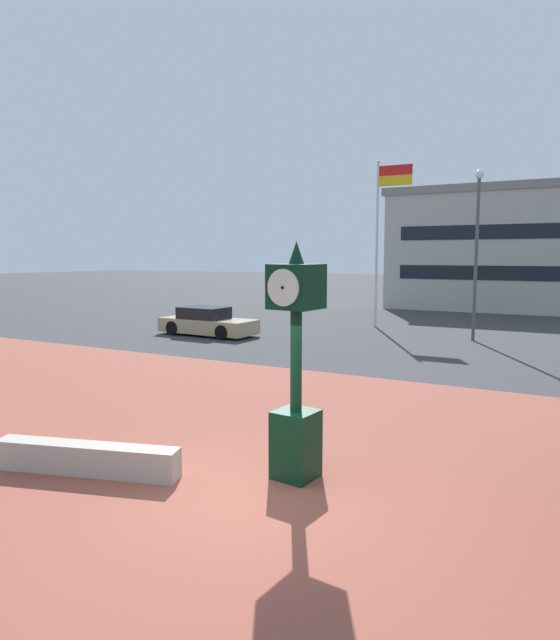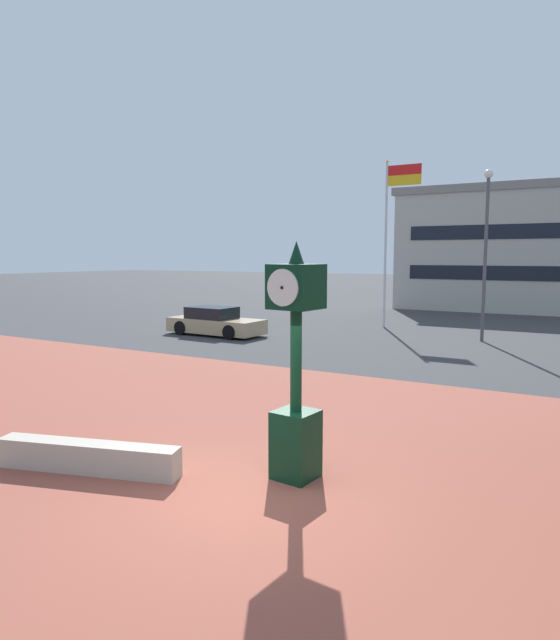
# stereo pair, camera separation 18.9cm
# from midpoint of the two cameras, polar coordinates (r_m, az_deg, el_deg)

# --- Properties ---
(ground_plane) EXTENTS (200.00, 200.00, 0.00)m
(ground_plane) POSITION_cam_midpoint_polar(r_m,az_deg,el_deg) (8.72, -3.12, -17.67)
(ground_plane) COLOR #38383A
(plaza_brick_paving) EXTENTS (44.00, 12.75, 0.01)m
(plaza_brick_paving) POSITION_cam_midpoint_polar(r_m,az_deg,el_deg) (10.65, 3.98, -13.06)
(plaza_brick_paving) COLOR brown
(plaza_brick_paving) RESTS_ON ground
(planter_wall) EXTENTS (3.18, 1.29, 0.50)m
(planter_wall) POSITION_cam_midpoint_polar(r_m,az_deg,el_deg) (10.00, -18.63, -13.23)
(planter_wall) COLOR #ADA393
(planter_wall) RESTS_ON ground
(street_clock) EXTENTS (0.77, 0.82, 3.81)m
(street_clock) POSITION_cam_midpoint_polar(r_m,az_deg,el_deg) (8.84, 2.27, -5.27)
(street_clock) COLOR black
(street_clock) RESTS_ON ground
(car_street_mid) EXTENTS (4.60, 2.01, 1.28)m
(car_street_mid) POSITION_cam_midpoint_polar(r_m,az_deg,el_deg) (25.39, -6.49, -0.25)
(car_street_mid) COLOR tan
(car_street_mid) RESTS_ON ground
(flagpole_primary) EXTENTS (1.78, 0.14, 8.26)m
(flagpole_primary) POSITION_cam_midpoint_polar(r_m,az_deg,el_deg) (28.32, 11.45, 9.28)
(flagpole_primary) COLOR silver
(flagpole_primary) RESTS_ON ground
(street_lamp_post) EXTENTS (0.36, 0.36, 7.11)m
(street_lamp_post) POSITION_cam_midpoint_polar(r_m,az_deg,el_deg) (24.72, 20.64, 7.87)
(street_lamp_post) COLOR #4C4C51
(street_lamp_post) RESTS_ON ground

